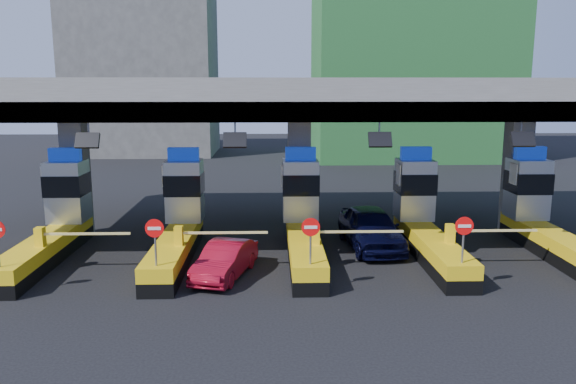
{
  "coord_description": "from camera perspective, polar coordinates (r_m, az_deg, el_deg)",
  "views": [
    {
      "loc": [
        -1.27,
        -22.12,
        6.68
      ],
      "look_at": [
        -0.59,
        0.0,
        2.54
      ],
      "focal_mm": 35.0,
      "sensor_mm": 36.0,
      "label": 1
    }
  ],
  "objects": [
    {
      "name": "ground",
      "position": [
        23.14,
        1.47,
        -6.18
      ],
      "size": [
        120.0,
        120.0,
        0.0
      ],
      "primitive_type": "plane",
      "color": "black",
      "rests_on": "ground"
    },
    {
      "name": "toll_canopy",
      "position": [
        25.03,
        1.17,
        9.34
      ],
      "size": [
        28.0,
        12.09,
        7.0
      ],
      "color": "slate",
      "rests_on": "ground"
    },
    {
      "name": "toll_lane_far_left",
      "position": [
        24.62,
        -22.5,
        -2.62
      ],
      "size": [
        4.43,
        8.0,
        4.16
      ],
      "color": "black",
      "rests_on": "ground"
    },
    {
      "name": "toll_lane_left",
      "position": [
        23.32,
        -10.92,
        -2.69
      ],
      "size": [
        4.43,
        8.0,
        4.16
      ],
      "color": "black",
      "rests_on": "ground"
    },
    {
      "name": "toll_lane_center",
      "position": [
        23.05,
        1.45,
        -2.65
      ],
      "size": [
        4.43,
        8.0,
        4.16
      ],
      "color": "black",
      "rests_on": "ground"
    },
    {
      "name": "toll_lane_right",
      "position": [
        23.86,
        13.54,
        -2.5
      ],
      "size": [
        4.43,
        8.0,
        4.16
      ],
      "color": "black",
      "rests_on": "ground"
    },
    {
      "name": "toll_lane_far_right",
      "position": [
        25.63,
        24.4,
        -2.26
      ],
      "size": [
        4.43,
        8.0,
        4.16
      ],
      "color": "black",
      "rests_on": "ground"
    },
    {
      "name": "bg_building_scaffold",
      "position": [
        56.21,
        12.53,
        17.84
      ],
      "size": [
        18.0,
        12.0,
        28.0
      ],
      "primitive_type": "cube",
      "color": "#1E5926",
      "rests_on": "ground"
    },
    {
      "name": "bg_building_concrete",
      "position": [
        59.55,
        -14.45,
        12.5
      ],
      "size": [
        14.0,
        10.0,
        18.0
      ],
      "primitive_type": "cube",
      "color": "#4C4C49",
      "rests_on": "ground"
    },
    {
      "name": "van",
      "position": [
        23.86,
        8.41,
        -3.63
      ],
      "size": [
        2.51,
        5.24,
        1.73
      ],
      "primitive_type": "imported",
      "rotation": [
        0.0,
        0.0,
        0.09
      ],
      "color": "black",
      "rests_on": "ground"
    },
    {
      "name": "red_car",
      "position": [
        20.24,
        -6.42,
        -6.89
      ],
      "size": [
        2.31,
        4.0,
        1.25
      ],
      "primitive_type": "imported",
      "rotation": [
        0.0,
        0.0,
        -0.28
      ],
      "color": "maroon",
      "rests_on": "ground"
    }
  ]
}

